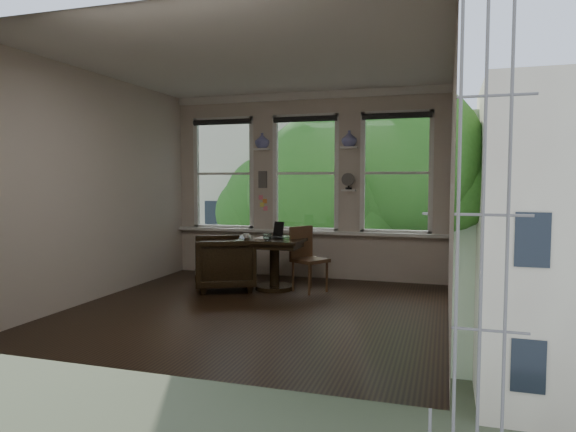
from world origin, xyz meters
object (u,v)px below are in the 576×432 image
(side_chair_right, at_px, (310,260))
(laptop, at_px, (275,238))
(table, at_px, (275,264))
(armchair_left, at_px, (224,263))
(mug, at_px, (246,236))

(side_chair_right, bearing_deg, laptop, 137.74)
(table, bearing_deg, armchair_left, -162.78)
(laptop, bearing_deg, armchair_left, -155.23)
(laptop, relative_size, mug, 3.84)
(armchair_left, height_order, side_chair_right, side_chair_right)
(table, distance_m, mug, 0.60)
(table, relative_size, laptop, 2.61)
(laptop, height_order, mug, mug)
(armchair_left, distance_m, mug, 0.54)
(side_chair_right, bearing_deg, armchair_left, 132.77)
(mug, bearing_deg, side_chair_right, 17.18)
(laptop, xyz_separation_m, mug, (-0.39, -0.14, 0.03))
(table, bearing_deg, laptop, -65.35)
(table, relative_size, armchair_left, 1.05)
(armchair_left, bearing_deg, table, 80.06)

